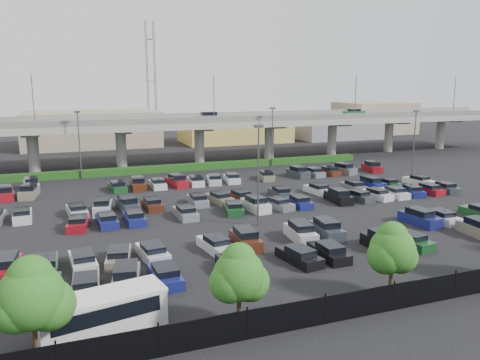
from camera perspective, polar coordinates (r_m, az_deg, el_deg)
The scene contains 10 objects.
ground at distance 55.35m, azimuth -0.99°, elevation -3.27°, with size 280.00×280.00×0.00m, color black.
overpass at distance 84.59m, azimuth -8.47°, elevation 6.56°, with size 150.00×13.00×15.80m.
hedge at distance 78.71m, azimuth -7.08°, elevation 1.52°, with size 66.00×1.60×1.10m, color #103710.
fence at distance 31.55m, azimuth 16.66°, elevation -13.83°, with size 70.00×0.10×2.00m.
tree_row at distance 32.07m, azimuth 16.43°, elevation -8.33°, with size 65.07×3.66×5.94m.
shuttle_bus at distance 29.29m, azimuth -16.41°, elevation -15.09°, with size 7.57×3.82×2.32m.
parked_cars at distance 52.24m, azimuth -0.51°, elevation -3.48°, with size 63.19×41.69×1.67m.
light_poles at distance 54.78m, azimuth -5.79°, elevation 3.18°, with size 66.90×48.38×10.30m.
distant_buildings at distance 116.71m, azimuth -5.43°, elevation 6.40°, with size 138.00×24.00×9.00m.
comm_tower at distance 126.35m, azimuth -10.77°, elevation 12.03°, with size 2.40×2.40×30.00m.
Camera 1 is at (-17.81, -50.45, 14.18)m, focal length 35.00 mm.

